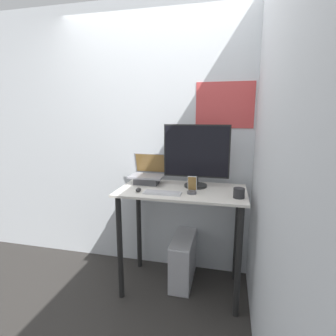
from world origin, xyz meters
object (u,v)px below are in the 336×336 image
(laptop, at_px, (147,176))
(computer_tower, at_px, (183,259))
(cell_phone, at_px, (192,188))
(keyboard, at_px, (162,193))
(mouse, at_px, (138,190))
(monitor, at_px, (196,156))

(laptop, bearing_deg, computer_tower, -4.81)
(laptop, bearing_deg, cell_phone, -26.96)
(keyboard, bearing_deg, mouse, 176.26)
(laptop, distance_m, keyboard, 0.37)
(keyboard, height_order, computer_tower, keyboard)
(mouse, relative_size, cell_phone, 0.48)
(cell_phone, height_order, computer_tower, cell_phone)
(monitor, relative_size, mouse, 8.33)
(laptop, distance_m, cell_phone, 0.50)
(mouse, height_order, computer_tower, mouse)
(laptop, xyz_separation_m, computer_tower, (0.34, -0.03, -0.79))
(mouse, bearing_deg, monitor, 30.55)
(computer_tower, bearing_deg, cell_phone, -62.41)
(monitor, bearing_deg, computer_tower, -172.60)
(mouse, bearing_deg, laptop, 91.53)
(monitor, bearing_deg, cell_phone, -90.82)
(monitor, relative_size, cell_phone, 3.98)
(laptop, height_order, keyboard, laptop)
(monitor, bearing_deg, mouse, -149.45)
(keyboard, relative_size, cell_phone, 2.13)
(monitor, bearing_deg, laptop, 178.09)
(monitor, xyz_separation_m, mouse, (-0.44, -0.26, -0.26))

